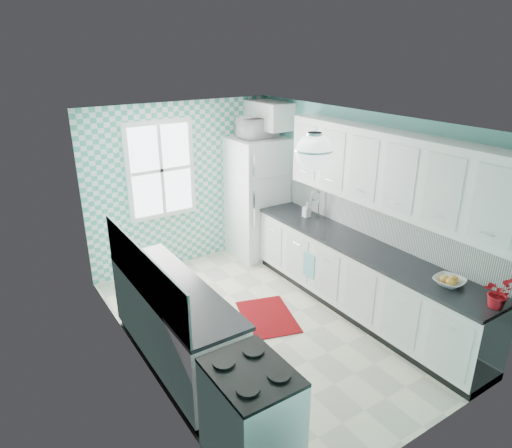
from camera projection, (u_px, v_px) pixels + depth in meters
floor at (264, 325)px, 5.68m from camera, size 3.00×4.40×0.02m
ceiling at (265, 120)px, 4.76m from camera, size 3.00×4.40×0.02m
wall_back at (183, 185)px, 6.94m from camera, size 3.00×0.02×2.50m
wall_front at (426, 323)px, 3.50m from camera, size 3.00×0.02×2.50m
wall_left at (137, 264)px, 4.45m from camera, size 0.02×4.40×2.50m
wall_right at (359, 208)px, 5.99m from camera, size 0.02×4.40×2.50m
accent_wall at (183, 186)px, 6.92m from camera, size 3.00×0.01×2.50m
window at (161, 170)px, 6.61m from camera, size 1.04×0.05×1.44m
backsplash_right at (381, 221)px, 5.69m from camera, size 0.02×3.60×0.51m
backsplash_left at (142, 271)px, 4.42m from camera, size 0.02×2.15×0.51m
upper_cabinets_right at (391, 171)px, 5.20m from camera, size 0.33×3.20×0.90m
upper_cabinet_fridge at (268, 115)px, 6.94m from camera, size 0.40×0.74×0.40m
ceiling_light at (314, 152)px, 4.20m from camera, size 0.34×0.34×0.35m
base_cabinets_right at (359, 280)px, 5.81m from camera, size 0.60×3.60×0.90m
countertop_right at (361, 246)px, 5.63m from camera, size 0.63×3.60×0.04m
base_cabinets_left at (174, 327)px, 4.84m from camera, size 0.60×2.15×0.90m
countertop_left at (173, 288)px, 4.68m from camera, size 0.63×2.15×0.04m
fridge at (258, 198)px, 7.31m from camera, size 0.84×0.83×1.92m
stove at (251, 415)px, 3.66m from camera, size 0.60×0.75×0.90m
sink at (307, 220)px, 6.48m from camera, size 0.57×0.48×0.53m
rug at (268, 317)px, 5.82m from camera, size 0.86×1.04×0.01m
dish_towel at (309, 265)px, 6.13m from camera, size 0.04×0.23×0.34m
fruit_bowl at (449, 282)px, 4.67m from camera, size 0.34×0.34×0.08m
potted_plant at (498, 292)px, 4.25m from camera, size 0.33×0.30×0.30m
soap_bottle at (307, 210)px, 6.52m from camera, size 0.10×0.10×0.21m
microwave at (258, 128)px, 6.90m from camera, size 0.57×0.40×0.31m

